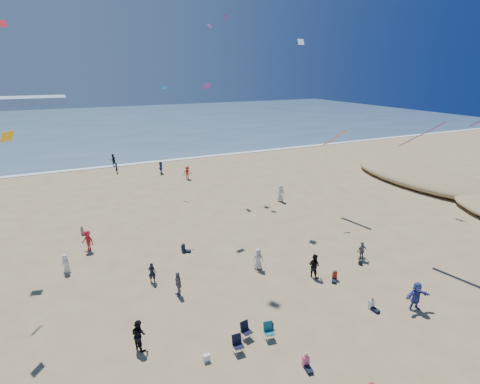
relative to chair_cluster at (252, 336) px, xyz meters
name	(u,v)px	position (x,y,z in m)	size (l,w,h in m)	color
ground	(270,345)	(0.83, -0.59, -0.50)	(220.00, 220.00, 0.00)	tan
ocean	(96,124)	(0.83, 94.41, -0.47)	(220.00, 100.00, 0.06)	#476B84
surf_line	(128,165)	(0.83, 44.41, -0.46)	(220.00, 1.20, 0.08)	white
standing_flyers	(201,214)	(3.29, 17.27, 0.38)	(23.46, 47.22, 1.94)	black
seated_group	(238,274)	(2.16, 6.35, -0.08)	(16.69, 22.84, 0.84)	white
chair_cluster	(252,336)	(0.00, 0.00, 0.00)	(2.65, 1.46, 1.00)	black
white_tote	(207,358)	(-2.71, -0.17, -0.30)	(0.35, 0.20, 0.40)	white
black_backpack	(270,325)	(1.57, 0.66, -0.31)	(0.30, 0.22, 0.38)	black
navy_bag	(360,263)	(11.58, 4.13, -0.33)	(0.28, 0.18, 0.34)	black
kites_aloft	(291,54)	(10.17, 12.86, 15.05)	(49.29, 37.31, 28.42)	green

